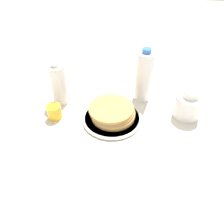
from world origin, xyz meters
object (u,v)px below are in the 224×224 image
pancake_stack (112,112)px  cream_jug (188,105)px  juice_glass (54,112)px  water_bottle_near (59,84)px  water_bottle_mid (144,76)px  plate (112,118)px

pancake_stack → cream_jug: bearing=7.7°
juice_glass → water_bottle_near: 0.13m
pancake_stack → water_bottle_mid: 0.22m
plate → water_bottle_mid: 0.24m
pancake_stack → water_bottle_mid: size_ratio=0.79×
juice_glass → water_bottle_mid: (0.38, 0.17, 0.09)m
cream_jug → water_bottle_near: bearing=174.1°
plate → water_bottle_mid: size_ratio=1.02×
pancake_stack → juice_glass: 0.25m
plate → water_bottle_near: 0.28m
juice_glass → pancake_stack: bearing=2.9°
juice_glass → water_bottle_mid: size_ratio=0.24×
plate → water_bottle_mid: water_bottle_mid is taller
cream_jug → water_bottle_mid: (-0.19, 0.11, 0.06)m
water_bottle_near → pancake_stack: bearing=-22.3°
pancake_stack → water_bottle_near: (-0.25, 0.10, 0.06)m
pancake_stack → cream_jug: size_ratio=1.53×
cream_jug → plate: bearing=-171.2°
juice_glass → water_bottle_near: water_bottle_near is taller
juice_glass → water_bottle_near: bearing=89.9°
pancake_stack → juice_glass: bearing=-177.1°
water_bottle_near → juice_glass: bearing=-90.1°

